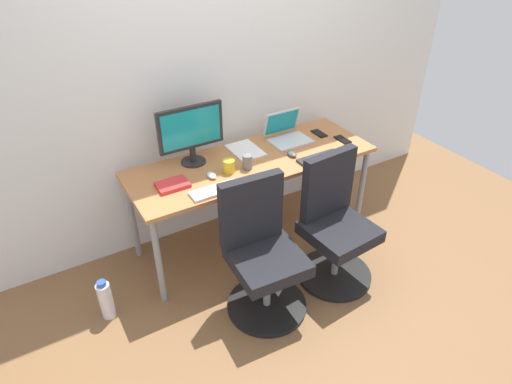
# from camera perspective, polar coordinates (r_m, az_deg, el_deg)

# --- Properties ---
(ground_plane) EXTENTS (5.28, 5.28, 0.00)m
(ground_plane) POSITION_cam_1_polar(r_m,az_deg,el_deg) (3.68, -0.40, -5.82)
(ground_plane) COLOR brown
(back_wall) EXTENTS (4.40, 0.04, 2.60)m
(back_wall) POSITION_cam_1_polar(r_m,az_deg,el_deg) (3.37, -4.08, 15.54)
(back_wall) COLOR white
(back_wall) RESTS_ON ground
(desk) EXTENTS (1.85, 0.65, 0.73)m
(desk) POSITION_cam_1_polar(r_m,az_deg,el_deg) (3.30, -0.44, 3.22)
(desk) COLOR #B77542
(desk) RESTS_ON ground
(office_chair_left) EXTENTS (0.54, 0.54, 0.94)m
(office_chair_left) POSITION_cam_1_polar(r_m,az_deg,el_deg) (2.88, 0.76, -8.02)
(office_chair_left) COLOR black
(office_chair_left) RESTS_ON ground
(office_chair_right) EXTENTS (0.54, 0.54, 0.94)m
(office_chair_right) POSITION_cam_1_polar(r_m,az_deg,el_deg) (3.16, 10.02, -4.28)
(office_chair_right) COLOR black
(office_chair_right) RESTS_ON ground
(water_bottle_on_floor) EXTENTS (0.09, 0.09, 0.31)m
(water_bottle_on_floor) POSITION_cam_1_polar(r_m,az_deg,el_deg) (3.14, -18.70, -12.96)
(water_bottle_on_floor) COLOR white
(water_bottle_on_floor) RESTS_ON ground
(desktop_monitor) EXTENTS (0.48, 0.18, 0.43)m
(desktop_monitor) POSITION_cam_1_polar(r_m,az_deg,el_deg) (3.15, -8.35, 7.74)
(desktop_monitor) COLOR #262626
(desktop_monitor) RESTS_ON desk
(open_laptop) EXTENTS (0.31, 0.27, 0.22)m
(open_laptop) POSITION_cam_1_polar(r_m,az_deg,el_deg) (3.54, 3.98, 7.50)
(open_laptop) COLOR silver
(open_laptop) RESTS_ON desk
(keyboard_by_monitor) EXTENTS (0.34, 0.12, 0.02)m
(keyboard_by_monitor) POSITION_cam_1_polar(r_m,az_deg,el_deg) (2.91, -5.21, 0.21)
(keyboard_by_monitor) COLOR silver
(keyboard_by_monitor) RESTS_ON desk
(keyboard_by_laptop) EXTENTS (0.34, 0.12, 0.02)m
(keyboard_by_laptop) POSITION_cam_1_polar(r_m,az_deg,el_deg) (3.30, 8.16, 4.32)
(keyboard_by_laptop) COLOR #2D2D2D
(keyboard_by_laptop) RESTS_ON desk
(mouse_by_monitor) EXTENTS (0.06, 0.10, 0.03)m
(mouse_by_monitor) POSITION_cam_1_polar(r_m,az_deg,el_deg) (3.32, 4.63, 4.87)
(mouse_by_monitor) COLOR #515156
(mouse_by_monitor) RESTS_ON desk
(mouse_by_laptop) EXTENTS (0.06, 0.10, 0.03)m
(mouse_by_laptop) POSITION_cam_1_polar(r_m,az_deg,el_deg) (3.06, -5.72, 2.13)
(mouse_by_laptop) COLOR silver
(mouse_by_laptop) RESTS_ON desk
(coffee_mug) EXTENTS (0.08, 0.08, 0.09)m
(coffee_mug) POSITION_cam_1_polar(r_m,az_deg,el_deg) (3.10, -3.49, 3.32)
(coffee_mug) COLOR yellow
(coffee_mug) RESTS_ON desk
(pen_cup) EXTENTS (0.07, 0.07, 0.10)m
(pen_cup) POSITION_cam_1_polar(r_m,az_deg,el_deg) (3.13, -1.10, 3.89)
(pen_cup) COLOR slate
(pen_cup) RESTS_ON desk
(phone_near_monitor) EXTENTS (0.07, 0.14, 0.01)m
(phone_near_monitor) POSITION_cam_1_polar(r_m,az_deg,el_deg) (3.61, 11.04, 6.62)
(phone_near_monitor) COLOR black
(phone_near_monitor) RESTS_ON desk
(phone_near_laptop) EXTENTS (0.07, 0.14, 0.01)m
(phone_near_laptop) POSITION_cam_1_polar(r_m,az_deg,el_deg) (3.68, 8.10, 7.45)
(phone_near_laptop) COLOR black
(phone_near_laptop) RESTS_ON desk
(notebook) EXTENTS (0.21, 0.15, 0.03)m
(notebook) POSITION_cam_1_polar(r_m,az_deg,el_deg) (3.00, -10.67, 0.91)
(notebook) COLOR red
(notebook) RESTS_ON desk
(paper_pile) EXTENTS (0.21, 0.30, 0.01)m
(paper_pile) POSITION_cam_1_polar(r_m,az_deg,el_deg) (3.38, -1.37, 5.36)
(paper_pile) COLOR white
(paper_pile) RESTS_ON desk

